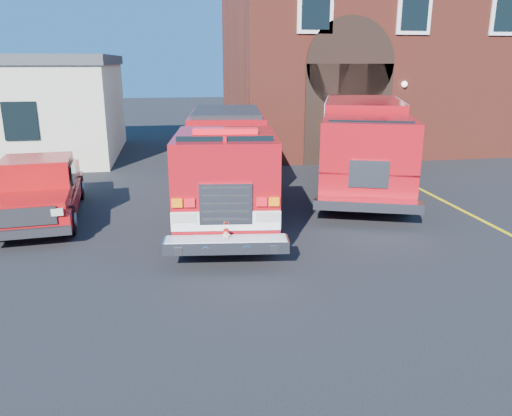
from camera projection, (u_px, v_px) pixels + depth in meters
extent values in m
plane|color=black|center=(247.00, 248.00, 11.37)|extent=(100.00, 100.00, 0.00)
cube|color=#E3B80B|center=(481.00, 220.00, 13.36)|extent=(0.12, 3.00, 0.01)
cube|color=#E3B80B|center=(426.00, 192.00, 16.20)|extent=(0.12, 3.00, 0.01)
cube|color=#E3B80B|center=(388.00, 173.00, 19.03)|extent=(0.12, 3.00, 0.01)
cube|color=maroon|center=(383.00, 63.00, 24.92)|extent=(15.00, 10.00, 8.00)
cube|color=black|center=(348.00, 115.00, 20.18)|extent=(3.60, 0.12, 4.00)
cylinder|color=black|center=(350.00, 64.00, 19.61)|extent=(3.60, 0.12, 3.60)
cube|color=black|center=(316.00, 8.00, 18.78)|extent=(1.40, 0.10, 1.80)
cube|color=black|center=(415.00, 10.00, 19.42)|extent=(1.40, 0.10, 1.80)
cube|color=black|center=(508.00, 12.00, 20.06)|extent=(1.40, 0.10, 1.80)
cube|color=black|center=(20.00, 121.00, 18.17)|extent=(1.20, 0.10, 1.40)
cylinder|color=black|center=(184.00, 224.00, 11.43)|extent=(0.43, 1.02, 0.99)
cylinder|color=black|center=(270.00, 223.00, 11.53)|extent=(0.43, 1.02, 0.99)
cube|color=#AC0D15|center=(227.00, 183.00, 14.17)|extent=(3.19, 8.32, 0.81)
cube|color=#AC0D15|center=(227.00, 136.00, 15.86)|extent=(2.70, 4.20, 1.44)
cube|color=#AC0D15|center=(226.00, 164.00, 11.36)|extent=(2.58, 3.13, 1.35)
cube|color=black|center=(225.00, 157.00, 10.17)|extent=(1.98, 0.31, 0.85)
cube|color=red|center=(225.00, 131.00, 11.14)|extent=(1.47, 0.47, 0.13)
cube|color=white|center=(226.00, 221.00, 10.21)|extent=(2.24, 0.32, 0.40)
cube|color=silver|center=(226.00, 204.00, 10.10)|extent=(1.08, 0.18, 0.85)
cube|color=silver|center=(226.00, 245.00, 10.09)|extent=(2.56, 0.79, 0.25)
cube|color=#B7B7BF|center=(191.00, 136.00, 15.80)|extent=(0.42, 3.23, 1.17)
cube|color=#B7B7BF|center=(263.00, 136.00, 15.91)|extent=(0.42, 3.23, 1.17)
sphere|color=tan|center=(226.00, 236.00, 10.03)|extent=(0.14, 0.14, 0.12)
sphere|color=tan|center=(226.00, 231.00, 10.00)|extent=(0.11, 0.11, 0.10)
sphere|color=tan|center=(224.00, 230.00, 10.00)|extent=(0.04, 0.04, 0.04)
sphere|color=tan|center=(228.00, 230.00, 10.01)|extent=(0.04, 0.04, 0.04)
ellipsoid|color=#C10808|center=(226.00, 230.00, 10.00)|extent=(0.12, 0.12, 0.06)
cylinder|color=#C10808|center=(226.00, 231.00, 9.99)|extent=(0.13, 0.13, 0.01)
cylinder|color=black|center=(69.00, 221.00, 12.13)|extent=(0.33, 0.76, 0.73)
cube|color=#A70D0F|center=(42.00, 200.00, 13.46)|extent=(2.33, 5.20, 0.41)
cube|color=#A70D0F|center=(30.00, 204.00, 11.70)|extent=(1.81, 1.54, 0.32)
cube|color=#A70D0F|center=(38.00, 175.00, 12.99)|extent=(1.84, 1.81, 0.92)
cube|color=#A70D0F|center=(47.00, 175.00, 14.71)|extent=(1.87, 2.08, 0.50)
cube|color=black|center=(27.00, 234.00, 11.08)|extent=(1.87, 0.31, 0.20)
cylinder|color=black|center=(325.00, 189.00, 14.31)|extent=(0.70, 1.17, 1.12)
cylinder|color=black|center=(406.00, 193.00, 13.96)|extent=(0.70, 1.17, 1.12)
cube|color=#AC0D15|center=(362.00, 161.00, 16.73)|extent=(5.05, 8.50, 0.91)
cube|color=#AC0D15|center=(362.00, 121.00, 17.84)|extent=(4.05, 5.62, 1.52)
cube|color=#AC0D15|center=(368.00, 143.00, 13.74)|extent=(3.19, 3.13, 1.32)
cube|color=#B7B7BF|center=(326.00, 123.00, 18.07)|extent=(1.43, 4.04, 1.73)
cube|color=#B7B7BF|center=(399.00, 125.00, 17.67)|extent=(1.43, 4.04, 1.73)
cube|color=silver|center=(367.00, 205.00, 12.74)|extent=(2.74, 1.32, 0.25)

